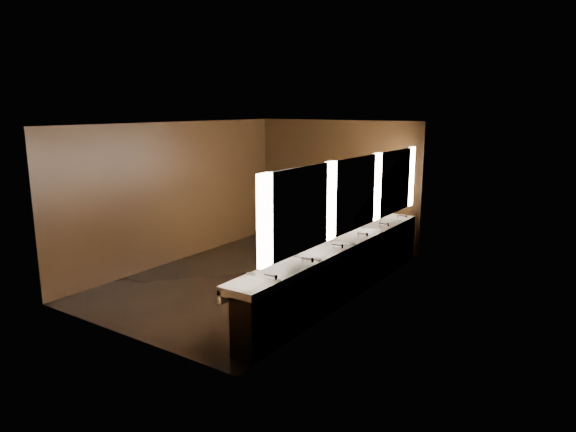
# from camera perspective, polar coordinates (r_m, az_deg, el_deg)

# --- Properties ---
(floor) EXTENTS (6.00, 6.00, 0.00)m
(floor) POSITION_cam_1_polar(r_m,az_deg,el_deg) (9.60, -3.48, -6.74)
(floor) COLOR black
(floor) RESTS_ON ground
(ceiling) EXTENTS (4.00, 6.00, 0.02)m
(ceiling) POSITION_cam_1_polar(r_m,az_deg,el_deg) (9.09, -3.71, 10.22)
(ceiling) COLOR #2D2D2B
(ceiling) RESTS_ON wall_back
(wall_back) EXTENTS (4.00, 0.02, 2.80)m
(wall_back) POSITION_cam_1_polar(r_m,az_deg,el_deg) (11.73, 5.38, 3.73)
(wall_back) COLOR black
(wall_back) RESTS_ON floor
(wall_front) EXTENTS (4.00, 0.02, 2.80)m
(wall_front) POSITION_cam_1_polar(r_m,az_deg,el_deg) (7.16, -18.38, -2.21)
(wall_front) COLOR black
(wall_front) RESTS_ON floor
(wall_left) EXTENTS (0.02, 6.00, 2.80)m
(wall_left) POSITION_cam_1_polar(r_m,az_deg,el_deg) (10.56, -12.24, 2.58)
(wall_left) COLOR black
(wall_left) RESTS_ON floor
(wall_right) EXTENTS (0.02, 6.00, 2.80)m
(wall_right) POSITION_cam_1_polar(r_m,az_deg,el_deg) (8.20, 7.57, 0.07)
(wall_right) COLOR black
(wall_right) RESTS_ON floor
(sink_counter) EXTENTS (0.55, 5.40, 1.01)m
(sink_counter) POSITION_cam_1_polar(r_m,az_deg,el_deg) (8.52, 6.15, -5.73)
(sink_counter) COLOR black
(sink_counter) RESTS_ON floor
(mirror_band) EXTENTS (0.06, 5.03, 1.15)m
(mirror_band) POSITION_cam_1_polar(r_m,az_deg,el_deg) (8.14, 7.51, 2.49)
(mirror_band) COLOR white
(mirror_band) RESTS_ON wall_right
(person) EXTENTS (0.58, 0.73, 1.75)m
(person) POSITION_cam_1_polar(r_m,az_deg,el_deg) (8.05, -1.50, -3.90)
(person) COLOR #7C92B9
(person) RESTS_ON floor
(trash_bin) EXTENTS (0.34, 0.34, 0.49)m
(trash_bin) POSITION_cam_1_polar(r_m,az_deg,el_deg) (7.52, -0.77, -10.15)
(trash_bin) COLOR black
(trash_bin) RESTS_ON floor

